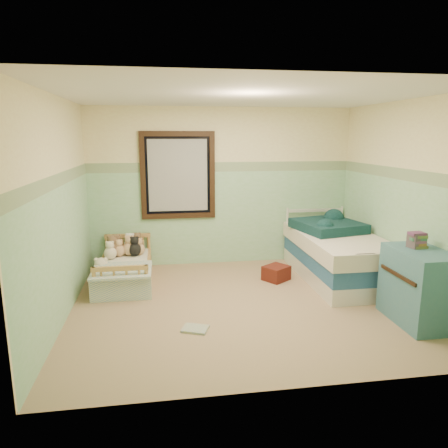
{
  "coord_description": "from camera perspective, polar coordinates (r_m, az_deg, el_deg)",
  "views": [
    {
      "loc": [
        -0.97,
        -4.75,
        2.05
      ],
      "look_at": [
        -0.19,
        0.35,
        0.95
      ],
      "focal_mm": 33.19,
      "sensor_mm": 36.0,
      "label": 1
    }
  ],
  "objects": [
    {
      "name": "plush_bed_brown",
      "position": [
        6.55,
        -14.52,
        -3.0
      ],
      "size": [
        0.2,
        0.2,
        0.2
      ],
      "primitive_type": "sphere",
      "color": "brown",
      "rests_on": "toddler_mattress"
    },
    {
      "name": "plush_floor_tan",
      "position": [
        5.66,
        -14.49,
        -8.43
      ],
      "size": [
        0.22,
        0.22,
        0.22
      ],
      "primitive_type": "sphere",
      "color": "tan",
      "rests_on": "floor"
    },
    {
      "name": "toddler_mattress",
      "position": [
        6.1,
        -13.49,
        -5.6
      ],
      "size": [
        0.65,
        1.36,
        0.12
      ],
      "primitive_type": "cube",
      "color": "white",
      "rests_on": "toddler_bed_frame"
    },
    {
      "name": "floor_book",
      "position": [
        4.62,
        -3.98,
        -14.21
      ],
      "size": [
        0.33,
        0.3,
        0.03
      ],
      "primitive_type": "cube",
      "rotation": [
        0.0,
        0.0,
        -0.38
      ],
      "color": "yellow",
      "rests_on": "floor"
    },
    {
      "name": "extra_plush_4",
      "position": [
        6.22,
        -15.39,
        -3.89
      ],
      "size": [
        0.18,
        0.18,
        0.18
      ],
      "primitive_type": "sphere",
      "color": "beige",
      "rests_on": "toddler_mattress"
    },
    {
      "name": "wall_back",
      "position": [
        6.67,
        -0.29,
        5.1
      ],
      "size": [
        4.2,
        0.04,
        2.5
      ],
      "primitive_type": "cube",
      "color": "beige",
      "rests_on": "floor"
    },
    {
      "name": "teal_blanket",
      "position": [
        6.42,
        14.11,
        -0.24
      ],
      "size": [
        1.03,
        1.07,
        0.14
      ],
      "primitive_type": "cube",
      "rotation": [
        0.0,
        0.0,
        0.22
      ],
      "color": "black",
      "rests_on": "twin_mattress"
    },
    {
      "name": "floor",
      "position": [
        5.27,
        2.65,
        -11.05
      ],
      "size": [
        4.2,
        3.6,
        0.02
      ],
      "primitive_type": "cube",
      "color": "#8C7353",
      "rests_on": "ground"
    },
    {
      "name": "extra_plush_0",
      "position": [
        6.55,
        -11.89,
        -2.84
      ],
      "size": [
        0.2,
        0.2,
        0.2
      ],
      "primitive_type": "sphere",
      "color": "brown",
      "rests_on": "toddler_mattress"
    },
    {
      "name": "extra_plush_2",
      "position": [
        6.35,
        -11.64,
        -3.41
      ],
      "size": [
        0.18,
        0.18,
        0.18
      ],
      "primitive_type": "sphere",
      "color": "tan",
      "rests_on": "toddler_mattress"
    },
    {
      "name": "wall_front",
      "position": [
        3.2,
        9.19,
        -2.6
      ],
      "size": [
        4.2,
        0.04,
        2.5
      ],
      "primitive_type": "cube",
      "color": "beige",
      "rests_on": "floor"
    },
    {
      "name": "twin_mattress",
      "position": [
        6.21,
        15.51,
        -2.43
      ],
      "size": [
        1.04,
        2.05,
        0.22
      ],
      "primitive_type": "cube",
      "color": "beige",
      "rests_on": "twin_boxspring"
    },
    {
      "name": "book_stack",
      "position": [
        5.08,
        25.01,
        -2.03
      ],
      "size": [
        0.19,
        0.16,
        0.17
      ],
      "primitive_type": "cube",
      "rotation": [
        0.0,
        0.0,
        0.2
      ],
      "color": "brown",
      "rests_on": "dresser"
    },
    {
      "name": "ceiling",
      "position": [
        4.87,
        2.94,
        17.4
      ],
      "size": [
        4.2,
        3.6,
        0.02
      ],
      "primitive_type": "cube",
      "color": "silver",
      "rests_on": "wall_back"
    },
    {
      "name": "patchwork_quilt",
      "position": [
        5.66,
        -13.87,
        -6.21
      ],
      "size": [
        0.77,
        0.71,
        0.03
      ],
      "primitive_type": "cube",
      "color": "#6B95BF",
      "rests_on": "toddler_mattress"
    },
    {
      "name": "plush_floor_cream",
      "position": [
        6.04,
        -16.49,
        -6.97
      ],
      "size": [
        0.28,
        0.28,
        0.28
      ],
      "primitive_type": "sphere",
      "color": "beige",
      "rests_on": "floor"
    },
    {
      "name": "wainscot_mint",
      "position": [
        6.73,
        -0.27,
        0.85
      ],
      "size": [
        4.2,
        0.01,
        1.5
      ],
      "primitive_type": "cube",
      "color": "#A5D0B0",
      "rests_on": "floor"
    },
    {
      "name": "twin_boxspring",
      "position": [
        6.27,
        15.4,
        -4.38
      ],
      "size": [
        1.0,
        2.01,
        0.22
      ],
      "primitive_type": "cube",
      "color": "navy",
      "rests_on": "twin_bed_frame"
    },
    {
      "name": "twin_bed_frame",
      "position": [
        6.33,
        15.29,
        -6.29
      ],
      "size": [
        1.0,
        2.01,
        0.22
      ],
      "primitive_type": "cube",
      "color": "silver",
      "rests_on": "floor"
    },
    {
      "name": "red_pillow",
      "position": [
        6.1,
        7.2,
        -6.71
      ],
      "size": [
        0.44,
        0.43,
        0.21
      ],
      "primitive_type": "cube",
      "rotation": [
        0.0,
        0.0,
        0.62
      ],
      "color": "maroon",
      "rests_on": "floor"
    },
    {
      "name": "border_strip",
      "position": [
        6.62,
        -0.28,
        7.87
      ],
      "size": [
        4.2,
        0.01,
        0.15
      ],
      "primitive_type": "cube",
      "color": "#496D4F",
      "rests_on": "wall_back"
    },
    {
      "name": "toddler_bed_frame",
      "position": [
        6.14,
        -13.42,
        -6.94
      ],
      "size": [
        0.71,
        1.42,
        0.18
      ],
      "primitive_type": "cube",
      "color": "#996838",
      "rests_on": "floor"
    },
    {
      "name": "plush_bed_dark",
      "position": [
        6.31,
        -12.18,
        -3.42
      ],
      "size": [
        0.2,
        0.2,
        0.2
      ],
      "primitive_type": "sphere",
      "color": "black",
      "rests_on": "toddler_mattress"
    },
    {
      "name": "window_blinds",
      "position": [
        6.55,
        -6.37,
        6.66
      ],
      "size": [
        0.92,
        0.01,
        1.12
      ],
      "primitive_type": "cube",
      "color": "#B8B9B7",
      "rests_on": "window_frame"
    },
    {
      "name": "window_frame",
      "position": [
        6.54,
        -6.36,
        6.65
      ],
      "size": [
        1.16,
        0.06,
        1.36
      ],
      "primitive_type": "cube",
      "color": "black",
      "rests_on": "wall_back"
    },
    {
      "name": "plush_bed_tan",
      "position": [
        6.33,
        -14.26,
        -3.58
      ],
      "size": [
        0.18,
        0.18,
        0.18
      ],
      "primitive_type": "sphere",
      "color": "tan",
      "rests_on": "toddler_mattress"
    },
    {
      "name": "plush_bed_white",
      "position": [
        6.53,
        -12.77,
        -2.93
      ],
      "size": [
        0.2,
        0.2,
        0.2
      ],
      "primitive_type": "sphere",
      "color": "silver",
      "rests_on": "toddler_mattress"
    },
    {
      "name": "extra_plush_1",
      "position": [
        6.35,
        -12.88,
        -3.32
      ],
      "size": [
        0.21,
        0.21,
        0.21
      ],
      "primitive_type": "sphere",
      "color": "tan",
      "rests_on": "toddler_mattress"
    },
    {
      "name": "wall_left",
      "position": [
        4.95,
        -21.82,
        1.82
      ],
      "size": [
        0.04,
        3.6,
        2.5
      ],
      "primitive_type": "cube",
      "color": "beige",
      "rests_on": "floor"
    },
    {
      "name": "wall_right",
      "position": [
        5.71,
        23.94,
        2.9
      ],
      "size": [
        0.04,
        3.6,
        2.5
      ],
      "primitive_type": "cube",
      "color": "beige",
      "rests_on": "floor"
    },
    {
      "name": "dresser",
      "position": [
        5.12,
        25.28,
        -7.81
      ],
      "size": [
        0.52,
        0.83,
        0.83
      ],
      "primitive_type": "cube",
      "color": "#376C7D",
      "rests_on": "floor"
    },
    {
      "name": "extra_plush_3",
      "position": [
        6.35,
        -15.12,
        -3.38
      ],
      "size": [
        0.22,
        0.22,
        0.22
      ],
      "primitive_type": "sphere",
      "color": "brown",
      "rests_on": "toddler_mattress"
    }
  ]
}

